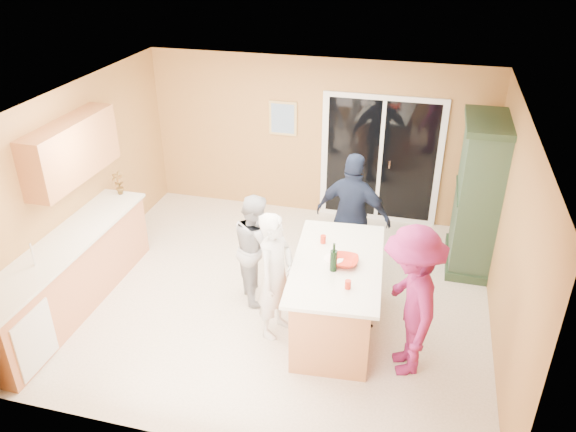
% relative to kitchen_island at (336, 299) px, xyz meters
% --- Properties ---
extents(floor, '(5.50, 5.50, 0.00)m').
position_rel_kitchen_island_xyz_m(floor, '(-0.90, 0.53, -0.46)').
color(floor, white).
rests_on(floor, ground).
extents(ceiling, '(5.50, 5.00, 0.10)m').
position_rel_kitchen_island_xyz_m(ceiling, '(-0.90, 0.53, 2.14)').
color(ceiling, white).
rests_on(ceiling, wall_back).
extents(wall_back, '(5.50, 0.10, 2.60)m').
position_rel_kitchen_island_xyz_m(wall_back, '(-0.90, 3.03, 0.84)').
color(wall_back, '#E1B15C').
rests_on(wall_back, ground).
extents(wall_front, '(5.50, 0.10, 2.60)m').
position_rel_kitchen_island_xyz_m(wall_front, '(-0.90, -1.97, 0.84)').
color(wall_front, '#E1B15C').
rests_on(wall_front, ground).
extents(wall_left, '(0.10, 5.00, 2.60)m').
position_rel_kitchen_island_xyz_m(wall_left, '(-3.65, 0.53, 0.84)').
color(wall_left, '#E1B15C').
rests_on(wall_left, ground).
extents(wall_right, '(0.10, 5.00, 2.60)m').
position_rel_kitchen_island_xyz_m(wall_right, '(1.85, 0.53, 0.84)').
color(wall_right, '#E1B15C').
rests_on(wall_right, ground).
extents(left_cabinet_run, '(0.65, 3.05, 1.24)m').
position_rel_kitchen_island_xyz_m(left_cabinet_run, '(-3.35, -0.52, 0.00)').
color(left_cabinet_run, '#C6774D').
rests_on(left_cabinet_run, floor).
extents(upper_cabinets, '(0.35, 1.60, 0.75)m').
position_rel_kitchen_island_xyz_m(upper_cabinets, '(-3.47, 0.33, 1.42)').
color(upper_cabinets, '#C6774D').
rests_on(upper_cabinets, wall_left).
extents(sliding_door, '(1.90, 0.07, 2.10)m').
position_rel_kitchen_island_xyz_m(sliding_door, '(0.15, 2.99, 0.59)').
color(sliding_door, white).
rests_on(sliding_door, floor).
extents(framed_picture, '(0.46, 0.04, 0.56)m').
position_rel_kitchen_island_xyz_m(framed_picture, '(-1.45, 3.00, 1.14)').
color(framed_picture, tan).
rests_on(framed_picture, wall_back).
extents(kitchen_island, '(1.16, 1.94, 0.98)m').
position_rel_kitchen_island_xyz_m(kitchen_island, '(0.00, 0.00, 0.00)').
color(kitchen_island, '#C6774D').
rests_on(kitchen_island, floor).
extents(green_hutch, '(0.62, 1.18, 2.17)m').
position_rel_kitchen_island_xyz_m(green_hutch, '(1.59, 1.97, 0.60)').
color(green_hutch, '#243A25').
rests_on(green_hutch, floor).
extents(woman_white, '(0.52, 0.66, 1.60)m').
position_rel_kitchen_island_xyz_m(woman_white, '(-0.69, -0.19, 0.34)').
color(woman_white, silver).
rests_on(woman_white, floor).
extents(woman_grey, '(0.84, 0.90, 1.46)m').
position_rel_kitchen_island_xyz_m(woman_grey, '(-1.12, 0.46, 0.27)').
color(woman_grey, '#AEAEB0').
rests_on(woman_grey, floor).
extents(woman_navy, '(1.11, 0.64, 1.79)m').
position_rel_kitchen_island_xyz_m(woman_navy, '(-0.02, 1.30, 0.43)').
color(woman_navy, '#1C243D').
rests_on(woman_navy, floor).
extents(woman_magenta, '(0.92, 1.27, 1.77)m').
position_rel_kitchen_island_xyz_m(woman_magenta, '(0.85, -0.42, 0.42)').
color(woman_magenta, '#8D1E6C').
rests_on(woman_magenta, floor).
extents(serving_bowl, '(0.32, 0.32, 0.08)m').
position_rel_kitchen_island_xyz_m(serving_bowl, '(0.08, -0.03, 0.56)').
color(serving_bowl, red).
rests_on(serving_bowl, kitchen_island).
extents(tulip_vase, '(0.19, 0.14, 0.34)m').
position_rel_kitchen_island_xyz_m(tulip_vase, '(-3.35, 1.05, 0.65)').
color(tulip_vase, '#9F200F').
rests_on(tulip_vase, left_cabinet_run).
extents(tumbler_near, '(0.07, 0.07, 0.10)m').
position_rel_kitchen_island_xyz_m(tumbler_near, '(0.19, -0.48, 0.57)').
color(tumbler_near, red).
rests_on(tumbler_near, kitchen_island).
extents(tumbler_far, '(0.09, 0.09, 0.10)m').
position_rel_kitchen_island_xyz_m(tumbler_far, '(-0.25, 0.38, 0.57)').
color(tumbler_far, red).
rests_on(tumbler_far, kitchen_island).
extents(wine_bottle, '(0.08, 0.08, 0.34)m').
position_rel_kitchen_island_xyz_m(wine_bottle, '(-0.02, -0.18, 0.65)').
color(wine_bottle, black).
rests_on(wine_bottle, kitchen_island).
extents(white_plate, '(0.24, 0.24, 0.02)m').
position_rel_kitchen_island_xyz_m(white_plate, '(-0.05, 0.04, 0.53)').
color(white_plate, white).
rests_on(white_plate, kitchen_island).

